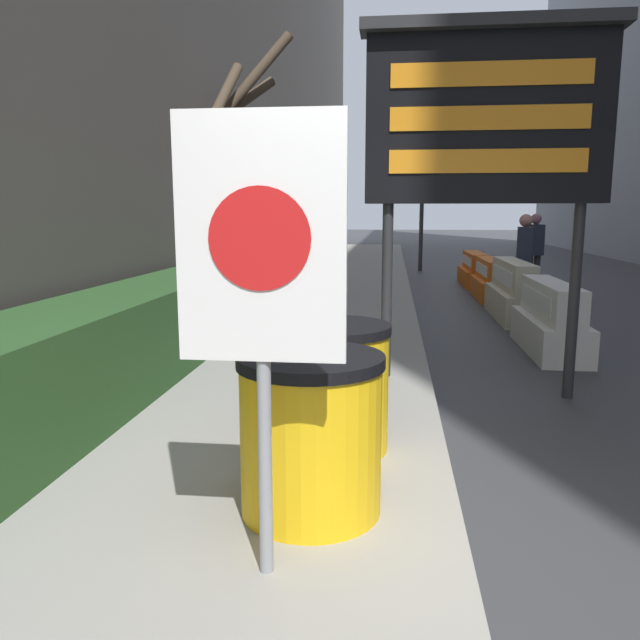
% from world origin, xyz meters
% --- Properties ---
extents(ground_plane, '(120.00, 120.00, 0.00)m').
position_xyz_m(ground_plane, '(0.00, 0.00, 0.00)').
color(ground_plane, '#38383A').
extents(sidewalk_left, '(3.40, 56.00, 0.16)m').
position_xyz_m(sidewalk_left, '(-1.70, 0.00, 0.08)').
color(sidewalk_left, gray).
rests_on(sidewalk_left, ground_plane).
extents(hedge_strip, '(0.90, 6.46, 0.85)m').
position_xyz_m(hedge_strip, '(-2.80, 2.63, 0.59)').
color(hedge_strip, '#284C23').
rests_on(hedge_strip, sidewalk_left).
extents(bare_tree, '(2.31, 2.28, 4.46)m').
position_xyz_m(bare_tree, '(-2.73, 7.11, 2.24)').
color(bare_tree, '#4C3D2D').
rests_on(bare_tree, sidewalk_left).
extents(barrel_drum_foreground, '(0.76, 0.76, 0.84)m').
position_xyz_m(barrel_drum_foreground, '(-0.80, 0.36, 0.59)').
color(barrel_drum_foreground, yellow).
rests_on(barrel_drum_foreground, sidewalk_left).
extents(barrel_drum_middle, '(0.76, 0.76, 0.84)m').
position_xyz_m(barrel_drum_middle, '(-0.77, 1.26, 0.59)').
color(barrel_drum_middle, yellow).
rests_on(barrel_drum_middle, sidewalk_left).
extents(warning_sign, '(0.69, 0.08, 1.96)m').
position_xyz_m(warning_sign, '(-0.92, -0.24, 1.51)').
color(warning_sign, gray).
rests_on(warning_sign, sidewalk_left).
extents(message_board, '(2.26, 0.36, 3.37)m').
position_xyz_m(message_board, '(0.42, 3.18, 2.54)').
color(message_board, '#28282B').
rests_on(message_board, ground_plane).
extents(jersey_barrier_white, '(0.59, 1.93, 0.88)m').
position_xyz_m(jersey_barrier_white, '(1.57, 5.20, 0.39)').
color(jersey_barrier_white, silver).
rests_on(jersey_barrier_white, ground_plane).
extents(jersey_barrier_cream, '(0.57, 2.16, 0.95)m').
position_xyz_m(jersey_barrier_cream, '(1.57, 7.69, 0.42)').
color(jersey_barrier_cream, beige).
rests_on(jersey_barrier_cream, ground_plane).
extents(jersey_barrier_orange_near, '(0.56, 1.91, 0.80)m').
position_xyz_m(jersey_barrier_orange_near, '(1.57, 10.09, 0.35)').
color(jersey_barrier_orange_near, orange).
rests_on(jersey_barrier_orange_near, ground_plane).
extents(jersey_barrier_orange_far, '(0.60, 2.02, 0.78)m').
position_xyz_m(jersey_barrier_orange_far, '(1.57, 12.48, 0.34)').
color(jersey_barrier_orange_far, orange).
rests_on(jersey_barrier_orange_far, ground_plane).
extents(traffic_cone_near, '(0.43, 0.43, 0.77)m').
position_xyz_m(traffic_cone_near, '(1.95, 13.80, 0.38)').
color(traffic_cone_near, black).
rests_on(traffic_cone_near, ground_plane).
extents(traffic_cone_mid, '(0.39, 0.39, 0.69)m').
position_xyz_m(traffic_cone_mid, '(1.58, 12.61, 0.34)').
color(traffic_cone_mid, black).
rests_on(traffic_cone_mid, ground_plane).
extents(traffic_cone_far, '(0.38, 0.38, 0.68)m').
position_xyz_m(traffic_cone_far, '(1.86, 5.68, 0.33)').
color(traffic_cone_far, black).
rests_on(traffic_cone_far, ground_plane).
extents(traffic_light_near_curb, '(0.28, 0.44, 4.35)m').
position_xyz_m(traffic_light_near_curb, '(0.45, 15.99, 3.14)').
color(traffic_light_near_curb, '#2D2D30').
rests_on(traffic_light_near_curb, ground_plane).
extents(pedestrian_worker, '(0.32, 0.47, 1.69)m').
position_xyz_m(pedestrian_worker, '(2.64, 11.17, 1.00)').
color(pedestrian_worker, '#333338').
rests_on(pedestrian_worker, ground_plane).
extents(pedestrian_passerby, '(0.34, 0.49, 1.69)m').
position_xyz_m(pedestrian_passerby, '(1.94, 8.73, 1.00)').
color(pedestrian_passerby, '#514C42').
rests_on(pedestrian_passerby, ground_plane).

